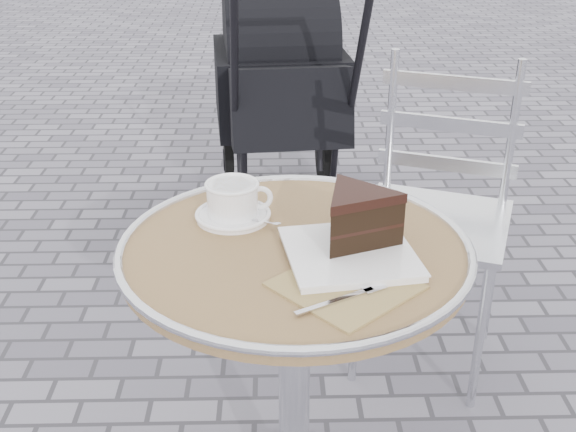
{
  "coord_description": "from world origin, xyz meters",
  "views": [
    {
      "loc": [
        -0.04,
        -1.28,
        1.42
      ],
      "look_at": [
        -0.01,
        0.04,
        0.78
      ],
      "focal_mm": 45.0,
      "sensor_mm": 36.0,
      "label": 1
    }
  ],
  "objects_px": {
    "cappuccino_set": "(234,203)",
    "bistro_chair": "(442,179)",
    "cake_plate_set": "(355,226)",
    "cafe_table": "(295,314)",
    "baby_stroller": "(282,102)"
  },
  "relations": [
    {
      "from": "cafe_table",
      "to": "baby_stroller",
      "type": "distance_m",
      "value": 1.71
    },
    {
      "from": "baby_stroller",
      "to": "cafe_table",
      "type": "bearing_deg",
      "value": -95.43
    },
    {
      "from": "cafe_table",
      "to": "bistro_chair",
      "type": "distance_m",
      "value": 0.83
    },
    {
      "from": "cappuccino_set",
      "to": "cafe_table",
      "type": "bearing_deg",
      "value": -49.77
    },
    {
      "from": "cappuccino_set",
      "to": "bistro_chair",
      "type": "xyz_separation_m",
      "value": [
        0.59,
        0.56,
        -0.19
      ]
    },
    {
      "from": "cappuccino_set",
      "to": "baby_stroller",
      "type": "distance_m",
      "value": 1.61
    },
    {
      "from": "cake_plate_set",
      "to": "baby_stroller",
      "type": "height_order",
      "value": "baby_stroller"
    },
    {
      "from": "cafe_table",
      "to": "baby_stroller",
      "type": "height_order",
      "value": "baby_stroller"
    },
    {
      "from": "cake_plate_set",
      "to": "bistro_chair",
      "type": "height_order",
      "value": "bistro_chair"
    },
    {
      "from": "cake_plate_set",
      "to": "bistro_chair",
      "type": "xyz_separation_m",
      "value": [
        0.34,
        0.72,
        -0.21
      ]
    },
    {
      "from": "cappuccino_set",
      "to": "cake_plate_set",
      "type": "bearing_deg",
      "value": -37.8
    },
    {
      "from": "baby_stroller",
      "to": "cake_plate_set",
      "type": "bearing_deg",
      "value": -91.61
    },
    {
      "from": "cake_plate_set",
      "to": "cappuccino_set",
      "type": "bearing_deg",
      "value": 137.9
    },
    {
      "from": "cake_plate_set",
      "to": "baby_stroller",
      "type": "relative_size",
      "value": 0.35
    },
    {
      "from": "cake_plate_set",
      "to": "bistro_chair",
      "type": "bearing_deg",
      "value": 55.69
    }
  ]
}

